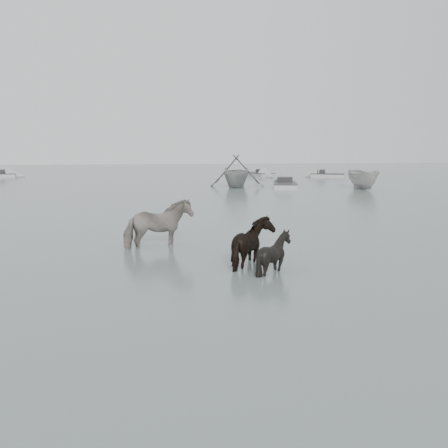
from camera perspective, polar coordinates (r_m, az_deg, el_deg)
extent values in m
plane|color=#4B5A55|center=(13.43, 1.11, -4.33)|extent=(140.00, 140.00, 0.00)
imported|color=black|center=(15.26, -7.61, 0.51)|extent=(2.23, 1.54, 1.73)
imported|color=black|center=(12.94, 3.49, -1.42)|extent=(1.43, 1.62, 1.52)
imported|color=black|center=(12.32, 5.75, -2.56)|extent=(1.20, 1.07, 1.27)
imported|color=gray|center=(37.34, 1.47, 6.21)|extent=(5.13, 5.62, 2.53)
imported|color=#AFAFAA|center=(36.85, 15.66, 5.08)|extent=(1.64, 4.09, 1.56)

